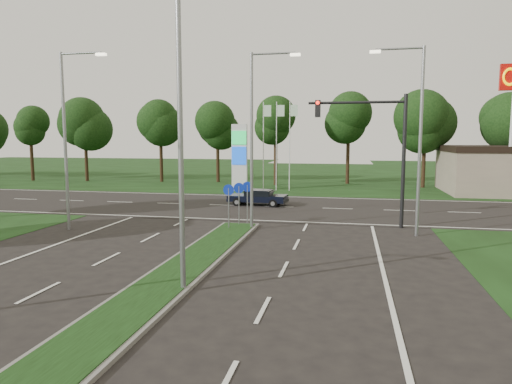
# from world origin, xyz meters

# --- Properties ---
(verge_far) EXTENTS (160.00, 50.00, 0.02)m
(verge_far) POSITION_xyz_m (0.00, 55.00, 0.00)
(verge_far) COLOR black
(verge_far) RESTS_ON ground
(cross_road) EXTENTS (160.00, 12.00, 0.02)m
(cross_road) POSITION_xyz_m (0.00, 24.00, 0.00)
(cross_road) COLOR black
(cross_road) RESTS_ON ground
(median_kerb) EXTENTS (2.00, 26.00, 0.12)m
(median_kerb) POSITION_xyz_m (0.00, 4.00, 0.06)
(median_kerb) COLOR slate
(median_kerb) RESTS_ON ground
(streetlight_median_near) EXTENTS (2.53, 0.22, 9.00)m
(streetlight_median_near) POSITION_xyz_m (1.00, 6.00, 5.08)
(streetlight_median_near) COLOR gray
(streetlight_median_near) RESTS_ON ground
(streetlight_median_far) EXTENTS (2.53, 0.22, 9.00)m
(streetlight_median_far) POSITION_xyz_m (1.00, 16.00, 5.08)
(streetlight_median_far) COLOR gray
(streetlight_median_far) RESTS_ON ground
(streetlight_left_far) EXTENTS (2.53, 0.22, 9.00)m
(streetlight_left_far) POSITION_xyz_m (-8.30, 14.00, 5.08)
(streetlight_left_far) COLOR gray
(streetlight_left_far) RESTS_ON ground
(streetlight_right_far) EXTENTS (2.53, 0.22, 9.00)m
(streetlight_right_far) POSITION_xyz_m (8.80, 16.00, 5.08)
(streetlight_right_far) COLOR gray
(streetlight_right_far) RESTS_ON ground
(traffic_signal) EXTENTS (5.10, 0.42, 7.00)m
(traffic_signal) POSITION_xyz_m (7.19, 18.00, 4.65)
(traffic_signal) COLOR black
(traffic_signal) RESTS_ON ground
(median_signs) EXTENTS (1.16, 1.76, 2.38)m
(median_signs) POSITION_xyz_m (0.00, 16.40, 1.71)
(median_signs) COLOR gray
(median_signs) RESTS_ON ground
(gas_pylon) EXTENTS (5.80, 1.26, 8.00)m
(gas_pylon) POSITION_xyz_m (-3.79, 33.05, 3.20)
(gas_pylon) COLOR silver
(gas_pylon) RESTS_ON ground
(treeline_far) EXTENTS (6.00, 6.00, 9.90)m
(treeline_far) POSITION_xyz_m (0.10, 39.93, 6.83)
(treeline_far) COLOR black
(treeline_far) RESTS_ON ground
(navy_sedan) EXTENTS (4.19, 1.97, 1.12)m
(navy_sedan) POSITION_xyz_m (-0.58, 24.49, 0.60)
(navy_sedan) COLOR black
(navy_sedan) RESTS_ON ground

